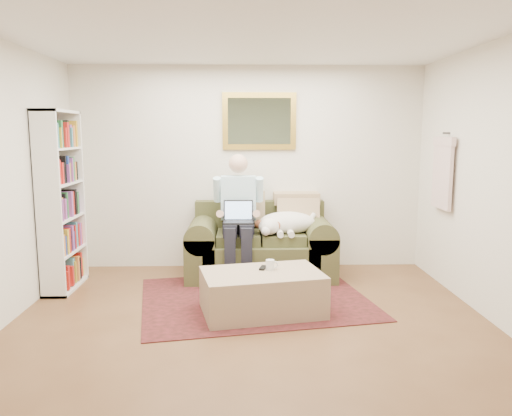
{
  "coord_description": "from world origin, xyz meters",
  "views": [
    {
      "loc": [
        -0.07,
        -3.97,
        1.76
      ],
      "look_at": [
        0.07,
        1.35,
        0.95
      ],
      "focal_mm": 35.0,
      "sensor_mm": 36.0,
      "label": 1
    }
  ],
  "objects_px": {
    "coffee_mug": "(270,265)",
    "bookshelf": "(61,201)",
    "laptop": "(238,216)",
    "ottoman": "(262,293)",
    "sofa": "(260,251)",
    "sleeping_dog": "(287,223)",
    "seated_man": "(238,218)"
  },
  "relations": [
    {
      "from": "laptop",
      "to": "coffee_mug",
      "type": "xyz_separation_m",
      "value": [
        0.32,
        -0.98,
        -0.32
      ]
    },
    {
      "from": "laptop",
      "to": "coffee_mug",
      "type": "bearing_deg",
      "value": -71.93
    },
    {
      "from": "sofa",
      "to": "laptop",
      "type": "xyz_separation_m",
      "value": [
        -0.27,
        -0.23,
        0.48
      ]
    },
    {
      "from": "sofa",
      "to": "bookshelf",
      "type": "height_order",
      "value": "bookshelf"
    },
    {
      "from": "ottoman",
      "to": "coffee_mug",
      "type": "bearing_deg",
      "value": 45.06
    },
    {
      "from": "sleeping_dog",
      "to": "coffee_mug",
      "type": "bearing_deg",
      "value": -103.51
    },
    {
      "from": "laptop",
      "to": "coffee_mug",
      "type": "relative_size",
      "value": 3.46
    },
    {
      "from": "sofa",
      "to": "seated_man",
      "type": "height_order",
      "value": "seated_man"
    },
    {
      "from": "seated_man",
      "to": "ottoman",
      "type": "distance_m",
      "value": 1.27
    },
    {
      "from": "sofa",
      "to": "seated_man",
      "type": "bearing_deg",
      "value": -148.55
    },
    {
      "from": "sofa",
      "to": "sleeping_dog",
      "type": "xyz_separation_m",
      "value": [
        0.32,
        -0.09,
        0.37
      ]
    },
    {
      "from": "laptop",
      "to": "coffee_mug",
      "type": "height_order",
      "value": "laptop"
    },
    {
      "from": "laptop",
      "to": "bookshelf",
      "type": "height_order",
      "value": "bookshelf"
    },
    {
      "from": "seated_man",
      "to": "bookshelf",
      "type": "bearing_deg",
      "value": -172.74
    },
    {
      "from": "ottoman",
      "to": "coffee_mug",
      "type": "height_order",
      "value": "coffee_mug"
    },
    {
      "from": "bookshelf",
      "to": "seated_man",
      "type": "bearing_deg",
      "value": 7.26
    },
    {
      "from": "bookshelf",
      "to": "coffee_mug",
      "type": "bearing_deg",
      "value": -19.06
    },
    {
      "from": "sofa",
      "to": "sleeping_dog",
      "type": "distance_m",
      "value": 0.5
    },
    {
      "from": "laptop",
      "to": "ottoman",
      "type": "height_order",
      "value": "laptop"
    },
    {
      "from": "ottoman",
      "to": "coffee_mug",
      "type": "xyz_separation_m",
      "value": [
        0.08,
        0.08,
        0.26
      ]
    },
    {
      "from": "seated_man",
      "to": "laptop",
      "type": "height_order",
      "value": "seated_man"
    },
    {
      "from": "seated_man",
      "to": "ottoman",
      "type": "xyz_separation_m",
      "value": [
        0.24,
        -1.13,
        -0.54
      ]
    },
    {
      "from": "laptop",
      "to": "ottoman",
      "type": "relative_size",
      "value": 0.3
    },
    {
      "from": "seated_man",
      "to": "sleeping_dog",
      "type": "xyz_separation_m",
      "value": [
        0.59,
        0.07,
        -0.07
      ]
    },
    {
      "from": "sofa",
      "to": "bookshelf",
      "type": "relative_size",
      "value": 0.89
    },
    {
      "from": "sofa",
      "to": "laptop",
      "type": "bearing_deg",
      "value": -138.98
    },
    {
      "from": "coffee_mug",
      "to": "bookshelf",
      "type": "relative_size",
      "value": 0.05
    },
    {
      "from": "ottoman",
      "to": "bookshelf",
      "type": "height_order",
      "value": "bookshelf"
    },
    {
      "from": "sleeping_dog",
      "to": "seated_man",
      "type": "bearing_deg",
      "value": -172.87
    },
    {
      "from": "seated_man",
      "to": "ottoman",
      "type": "bearing_deg",
      "value": -78.16
    },
    {
      "from": "laptop",
      "to": "sleeping_dog",
      "type": "xyz_separation_m",
      "value": [
        0.59,
        0.14,
        -0.1
      ]
    },
    {
      "from": "bookshelf",
      "to": "sleeping_dog",
      "type": "bearing_deg",
      "value": 7.23
    }
  ]
}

